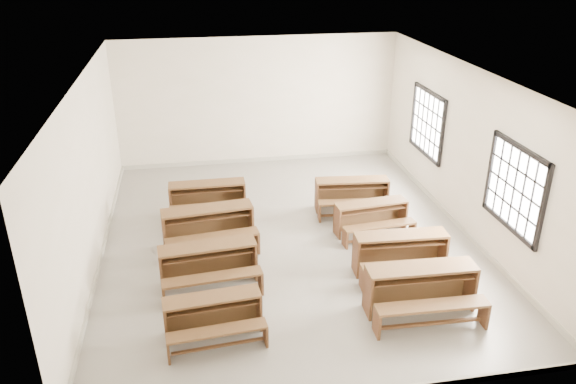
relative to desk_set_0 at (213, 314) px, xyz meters
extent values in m
plane|color=gray|center=(1.57, 2.64, -0.37)|extent=(8.50, 8.50, 0.00)
cube|color=white|center=(1.57, 2.64, 2.81)|extent=(7.00, 8.50, 0.05)
cube|color=beige|center=(1.57, 6.87, 1.23)|extent=(7.00, 0.05, 3.20)
cube|color=beige|center=(1.57, -1.58, 1.23)|extent=(7.00, 0.05, 3.20)
cube|color=beige|center=(-1.90, 2.64, 1.23)|extent=(0.05, 8.50, 3.20)
cube|color=beige|center=(5.05, 2.64, 1.23)|extent=(0.05, 8.50, 3.20)
cube|color=gray|center=(1.57, 6.87, -0.32)|extent=(7.00, 0.04, 0.10)
cube|color=gray|center=(-1.91, 2.64, -0.32)|extent=(0.04, 8.50, 0.10)
cube|color=gray|center=(5.05, 2.64, -0.32)|extent=(0.04, 8.50, 0.10)
cube|color=white|center=(5.04, 0.84, 1.23)|extent=(0.02, 1.50, 1.30)
cube|color=black|center=(5.02, 0.84, 1.92)|extent=(0.06, 1.62, 0.08)
cube|color=black|center=(5.02, 0.84, 0.54)|extent=(0.06, 1.62, 0.08)
cube|color=black|center=(5.02, 0.05, 1.23)|extent=(0.06, 0.08, 1.46)
cube|color=black|center=(5.02, 1.63, 1.23)|extent=(0.06, 0.08, 1.46)
cube|color=white|center=(5.04, 4.44, 1.23)|extent=(0.02, 1.50, 1.30)
cube|color=black|center=(5.02, 4.44, 1.92)|extent=(0.06, 1.62, 0.08)
cube|color=black|center=(5.02, 4.44, 0.54)|extent=(0.06, 1.62, 0.08)
cube|color=black|center=(5.02, 3.65, 1.23)|extent=(0.06, 0.08, 1.46)
cube|color=black|center=(5.02, 5.23, 1.23)|extent=(0.06, 0.08, 1.46)
cube|color=brown|center=(0.00, 0.05, 0.25)|extent=(1.43, 0.47, 0.04)
cube|color=brown|center=(-0.02, 0.20, -0.07)|extent=(1.41, 0.16, 0.60)
cube|color=#54311D|center=(-0.69, -0.01, -0.07)|extent=(0.07, 0.35, 0.60)
cube|color=#54311D|center=(0.68, 0.10, -0.07)|extent=(0.07, 0.35, 0.60)
cube|color=#54311D|center=(0.00, 0.03, 0.12)|extent=(1.32, 0.38, 0.02)
cube|color=brown|center=(0.03, -0.38, -0.02)|extent=(1.43, 0.37, 0.04)
cube|color=#54311D|center=(-0.65, -0.44, -0.20)|extent=(0.06, 0.25, 0.33)
cube|color=#54311D|center=(0.72, -0.33, -0.20)|extent=(0.06, 0.25, 0.33)
cube|color=#54311D|center=(0.03, -0.38, -0.28)|extent=(1.30, 0.16, 0.04)
cube|color=brown|center=(0.00, 1.40, 0.33)|extent=(1.64, 0.55, 0.04)
cube|color=brown|center=(-0.02, 1.58, -0.03)|extent=(1.61, 0.19, 0.68)
cube|color=#54311D|center=(-0.78, 1.32, -0.03)|extent=(0.08, 0.40, 0.68)
cube|color=#54311D|center=(0.78, 1.47, -0.03)|extent=(0.08, 0.40, 0.68)
cube|color=#54311D|center=(0.00, 1.38, 0.19)|extent=(1.51, 0.44, 0.02)
cube|color=brown|center=(0.04, 0.91, 0.03)|extent=(1.63, 0.43, 0.04)
cube|color=#54311D|center=(-0.74, 0.83, -0.18)|extent=(0.07, 0.28, 0.38)
cube|color=#54311D|center=(0.82, 0.98, -0.18)|extent=(0.07, 0.28, 0.38)
cube|color=#54311D|center=(0.04, 0.91, -0.27)|extent=(1.49, 0.19, 0.04)
cube|color=brown|center=(0.06, 2.72, 0.37)|extent=(1.73, 0.60, 0.04)
cube|color=brown|center=(0.04, 2.91, -0.01)|extent=(1.68, 0.23, 0.72)
cube|color=#54311D|center=(-0.76, 2.63, -0.01)|extent=(0.09, 0.42, 0.72)
cube|color=#54311D|center=(0.88, 2.81, -0.01)|extent=(0.09, 0.42, 0.72)
cube|color=#54311D|center=(0.06, 2.70, 0.22)|extent=(1.59, 0.48, 0.02)
cube|color=brown|center=(0.11, 2.21, 0.05)|extent=(1.71, 0.48, 0.04)
cube|color=#54311D|center=(-0.71, 2.12, -0.17)|extent=(0.07, 0.30, 0.40)
cube|color=#54311D|center=(0.93, 2.30, -0.17)|extent=(0.07, 0.30, 0.40)
cube|color=#54311D|center=(0.11, 2.21, -0.26)|extent=(1.56, 0.22, 0.04)
cube|color=brown|center=(0.11, 4.03, 0.32)|extent=(1.58, 0.40, 0.04)
cube|color=brown|center=(0.11, 4.21, -0.03)|extent=(1.58, 0.05, 0.67)
cube|color=#54311D|center=(-0.66, 4.03, -0.03)|extent=(0.04, 0.39, 0.67)
cube|color=#54311D|center=(0.88, 4.03, -0.03)|extent=(0.04, 0.39, 0.67)
cube|color=#54311D|center=(0.11, 4.01, 0.18)|extent=(1.46, 0.30, 0.02)
cube|color=brown|center=(0.11, 3.55, 0.02)|extent=(1.58, 0.29, 0.04)
cube|color=#54311D|center=(-0.66, 3.55, -0.18)|extent=(0.04, 0.28, 0.37)
cube|color=#54311D|center=(0.87, 3.54, -0.18)|extent=(0.04, 0.28, 0.37)
cube|color=#54311D|center=(0.11, 3.55, -0.27)|extent=(1.46, 0.06, 0.04)
cube|color=brown|center=(3.19, 0.07, 0.37)|extent=(1.71, 0.48, 0.04)
cube|color=brown|center=(3.20, 0.26, -0.01)|extent=(1.70, 0.10, 0.72)
cube|color=#54311D|center=(2.36, 0.10, -0.01)|extent=(0.06, 0.43, 0.72)
cube|color=#54311D|center=(4.02, 0.04, -0.01)|extent=(0.06, 0.43, 0.72)
cube|color=#54311D|center=(3.19, 0.05, 0.23)|extent=(1.58, 0.37, 0.02)
cube|color=brown|center=(3.18, -0.45, 0.06)|extent=(1.71, 0.35, 0.04)
cube|color=#54311D|center=(2.35, -0.42, -0.17)|extent=(0.05, 0.30, 0.40)
cube|color=#54311D|center=(4.00, -0.48, -0.17)|extent=(0.05, 0.30, 0.40)
cube|color=#54311D|center=(3.18, -0.45, -0.26)|extent=(1.57, 0.11, 0.04)
cube|color=brown|center=(3.29, 1.20, 0.33)|extent=(1.62, 0.48, 0.04)
cube|color=brown|center=(3.30, 1.38, -0.03)|extent=(1.60, 0.12, 0.68)
cube|color=#54311D|center=(2.51, 1.24, -0.03)|extent=(0.06, 0.40, 0.68)
cube|color=#54311D|center=(4.07, 1.16, -0.03)|extent=(0.06, 0.40, 0.68)
cube|color=#54311D|center=(3.29, 1.18, 0.19)|extent=(1.49, 0.38, 0.02)
cube|color=brown|center=(3.26, 0.71, 0.03)|extent=(1.61, 0.36, 0.04)
cube|color=#54311D|center=(2.49, 0.75, -0.18)|extent=(0.05, 0.28, 0.38)
cube|color=#54311D|center=(4.04, 0.67, -0.18)|extent=(0.05, 0.28, 0.38)
cube|color=#54311D|center=(3.26, 0.71, -0.27)|extent=(1.48, 0.13, 0.04)
cube|color=brown|center=(3.23, 2.66, 0.26)|extent=(1.46, 0.50, 0.04)
cube|color=brown|center=(3.22, 2.82, -0.07)|extent=(1.43, 0.18, 0.61)
cube|color=#54311D|center=(2.54, 2.59, -0.07)|extent=(0.07, 0.36, 0.61)
cube|color=#54311D|center=(3.93, 2.73, -0.07)|extent=(0.07, 0.36, 0.61)
cube|color=#54311D|center=(3.23, 2.65, 0.13)|extent=(1.34, 0.40, 0.02)
cube|color=brown|center=(3.27, 2.23, -0.01)|extent=(1.45, 0.39, 0.04)
cube|color=#54311D|center=(2.58, 2.16, -0.20)|extent=(0.06, 0.25, 0.34)
cube|color=#54311D|center=(3.97, 2.30, -0.20)|extent=(0.06, 0.25, 0.34)
cube|color=#54311D|center=(3.27, 2.23, -0.28)|extent=(1.32, 0.18, 0.04)
cube|color=brown|center=(3.14, 3.72, 0.30)|extent=(1.57, 0.53, 0.04)
cube|color=brown|center=(3.16, 3.89, -0.04)|extent=(1.54, 0.19, 0.66)
cube|color=#54311D|center=(2.40, 3.79, -0.04)|extent=(0.08, 0.39, 0.66)
cube|color=#54311D|center=(3.89, 3.64, -0.04)|extent=(0.08, 0.39, 0.66)
cube|color=#54311D|center=(3.14, 3.70, 0.17)|extent=(1.45, 0.43, 0.02)
cube|color=brown|center=(3.10, 3.25, 0.02)|extent=(1.56, 0.42, 0.04)
cube|color=#54311D|center=(2.35, 3.32, -0.19)|extent=(0.06, 0.27, 0.37)
cube|color=#54311D|center=(3.85, 3.17, -0.19)|extent=(0.06, 0.27, 0.37)
cube|color=#54311D|center=(3.10, 3.25, -0.27)|extent=(1.42, 0.19, 0.04)
camera|label=1|loc=(-0.10, -6.76, 4.96)|focal=35.00mm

